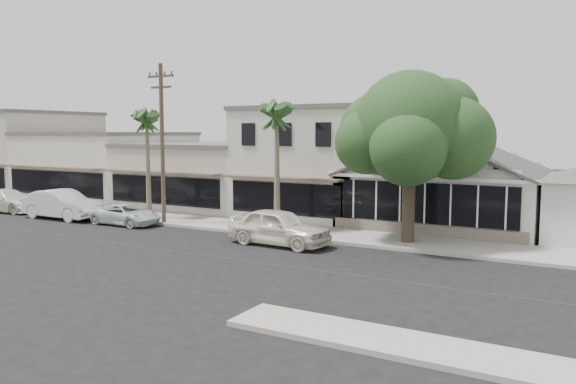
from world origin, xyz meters
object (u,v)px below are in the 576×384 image
Objects in this scene: car_0 at (279,227)px; shade_tree at (410,131)px; car_1 at (62,204)px; car_2 at (126,215)px; car_3 at (7,201)px; utility_pole at (162,140)px.

car_0 is 0.62× the size of shade_tree.
car_2 is (5.00, 0.32, -0.29)m from car_1.
car_3 is at bearing 90.05° from car_2.
car_0 is 10.48m from car_2.
car_0 is 1.18× the size of car_2.
utility_pole is 1.77× the size of car_3.
car_2 is (-1.83, -1.10, -4.20)m from utility_pole.
car_1 is at bearing -99.15° from car_3.
shade_tree reaches higher than car_3.
car_1 is (-15.45, 0.34, 0.03)m from car_0.
car_2 is 16.46m from shade_tree.
car_3 is at bearing -174.61° from utility_pole.
car_0 is 0.98× the size of car_3.
car_1 is 1.04× the size of car_3.
shade_tree is at bearing 6.26° from utility_pole.
car_1 is at bearing -171.90° from shade_tree.
car_0 is at bearing -93.97° from car_2.
car_0 is 0.94× the size of car_1.
car_2 is 10.68m from car_3.
car_2 is at bearing -170.48° from shade_tree.
car_2 is 0.83× the size of car_3.
car_0 is at bearing -147.42° from shade_tree.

